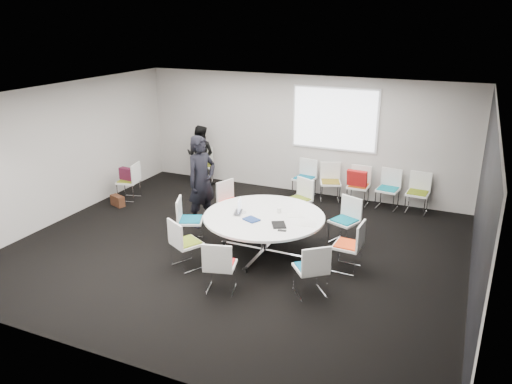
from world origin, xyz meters
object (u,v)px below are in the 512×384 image
at_px(chair_back_d, 387,197).
at_px(chair_ring_g, 220,275).
at_px(chair_spare_left, 129,188).
at_px(chair_person_back, 204,172).
at_px(chair_back_a, 304,185).
at_px(chair_back_c, 358,193).
at_px(chair_back_b, 330,189).
at_px(person_back, 200,155).
at_px(cup, 279,210).
at_px(chair_ring_d, 232,211).
at_px(laptop, 241,213).
at_px(chair_ring_a, 348,255).
at_px(conference_table, 264,226).
at_px(chair_ring_h, 311,279).
at_px(person_main, 202,182).
at_px(chair_back_e, 417,201).
at_px(brown_bag, 118,201).
at_px(chair_ring_e, 190,229).
at_px(chair_ring_c, 298,208).
at_px(chair_ring_f, 187,252).
at_px(maroon_bag, 128,174).
at_px(chair_ring_b, 344,230).

bearing_deg(chair_back_d, chair_ring_g, 76.53).
height_order(chair_spare_left, chair_person_back, same).
distance_m(chair_back_a, chair_back_c, 1.29).
bearing_deg(chair_back_b, person_back, -18.16).
bearing_deg(cup, chair_spare_left, 165.50).
bearing_deg(chair_ring_d, cup, 81.52).
xyz_separation_m(chair_person_back, laptop, (2.58, -3.22, 0.47)).
xyz_separation_m(chair_ring_a, chair_back_a, (-1.83, 3.17, 0.00)).
bearing_deg(chair_back_c, chair_back_b, 1.08).
bearing_deg(chair_back_b, conference_table, 63.22).
distance_m(chair_back_b, cup, 2.92).
relative_size(chair_back_d, chair_spare_left, 1.00).
height_order(chair_ring_h, laptop, chair_ring_h).
distance_m(chair_back_a, person_main, 2.89).
bearing_deg(cup, chair_back_a, 99.49).
relative_size(chair_ring_d, chair_back_e, 1.00).
height_order(cup, brown_bag, cup).
distance_m(chair_person_back, person_main, 2.88).
bearing_deg(chair_ring_a, brown_bag, 83.69).
relative_size(chair_ring_g, chair_spare_left, 1.00).
relative_size(chair_back_d, chair_person_back, 1.00).
distance_m(chair_back_c, chair_spare_left, 5.27).
bearing_deg(chair_ring_a, conference_table, 91.95).
bearing_deg(chair_ring_a, person_main, 80.26).
distance_m(conference_table, chair_ring_a, 1.56).
xyz_separation_m(chair_ring_e, cup, (1.64, 0.38, 0.50)).
relative_size(chair_ring_h, cup, 9.78).
distance_m(chair_back_d, chair_spare_left, 5.90).
bearing_deg(conference_table, chair_back_b, 83.54).
relative_size(chair_ring_e, chair_back_a, 1.00).
relative_size(chair_ring_c, chair_back_c, 1.00).
relative_size(chair_ring_f, cup, 9.78).
height_order(chair_ring_g, chair_spare_left, same).
distance_m(chair_back_e, chair_person_back, 5.28).
bearing_deg(maroon_bag, chair_ring_c, 5.67).
distance_m(chair_back_d, chair_back_e, 0.63).
xyz_separation_m(conference_table, chair_spare_left, (-3.95, 1.31, -0.26)).
distance_m(chair_ring_e, cup, 1.75).
bearing_deg(chair_ring_a, chair_back_e, -10.51).
distance_m(chair_back_e, person_main, 4.68).
xyz_separation_m(chair_back_e, person_back, (-5.28, -0.17, 0.48)).
height_order(conference_table, chair_spare_left, chair_spare_left).
bearing_deg(chair_back_d, chair_back_a, 7.04).
distance_m(chair_ring_b, laptop, 2.02).
height_order(person_main, maroon_bag, person_main).
xyz_separation_m(chair_ring_f, chair_back_e, (3.27, 4.18, 0.00)).
bearing_deg(chair_ring_a, chair_ring_f, 114.55).
bearing_deg(chair_back_a, chair_back_e, -171.51).
bearing_deg(chair_ring_f, chair_ring_g, 0.74).
bearing_deg(brown_bag, maroon_bag, 92.34).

